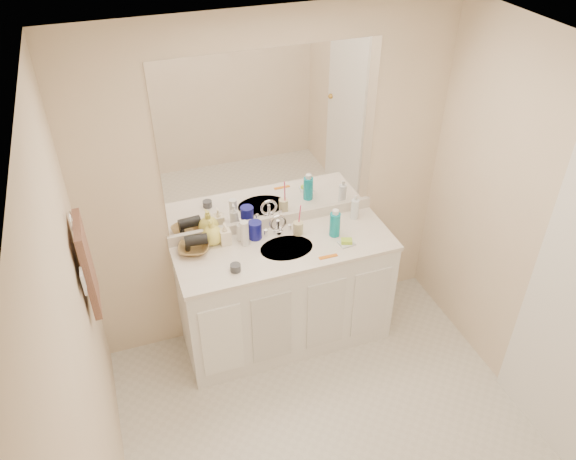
{
  "coord_description": "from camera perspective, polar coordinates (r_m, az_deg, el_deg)",
  "views": [
    {
      "loc": [
        -1.01,
        -1.86,
        3.21
      ],
      "look_at": [
        0.0,
        0.97,
        1.05
      ],
      "focal_mm": 35.0,
      "sensor_mm": 36.0,
      "label": 1
    }
  ],
  "objects": [
    {
      "name": "soap_dish",
      "position": [
        3.88,
        5.95,
        -1.35
      ],
      "size": [
        0.11,
        0.09,
        0.01
      ],
      "primitive_type": "cube",
      "rotation": [
        0.0,
        0.0,
        0.11
      ],
      "color": "silver",
      "rests_on": "countertop"
    },
    {
      "name": "backsplash",
      "position": [
        4.02,
        -1.49,
        0.92
      ],
      "size": [
        1.52,
        0.03,
        0.08
      ],
      "primitive_type": "cube",
      "color": "silver",
      "rests_on": "countertop"
    },
    {
      "name": "tan_cup",
      "position": [
        3.94,
        1.03,
        0.2
      ],
      "size": [
        0.09,
        0.09,
        0.1
      ],
      "primitive_type": "cylinder",
      "rotation": [
        0.0,
        0.0,
        0.35
      ],
      "color": "beige",
      "rests_on": "countertop"
    },
    {
      "name": "wicker_basket",
      "position": [
        3.84,
        -9.52,
        -1.83
      ],
      "size": [
        0.26,
        0.26,
        0.05
      ],
      "primitive_type": "imported",
      "rotation": [
        0.0,
        0.0,
        -0.3
      ],
      "color": "olive",
      "rests_on": "countertop"
    },
    {
      "name": "orange_comb",
      "position": [
        3.76,
        4.1,
        -2.71
      ],
      "size": [
        0.13,
        0.03,
        0.01
      ],
      "primitive_type": "cube",
      "rotation": [
        0.0,
        0.0,
        -0.02
      ],
      "color": "orange",
      "rests_on": "countertop"
    },
    {
      "name": "hair_dryer",
      "position": [
        3.8,
        -9.32,
        -1.01
      ],
      "size": [
        0.16,
        0.09,
        0.08
      ],
      "primitive_type": "cylinder",
      "rotation": [
        0.0,
        1.57,
        -0.08
      ],
      "color": "black",
      "rests_on": "wicker_basket"
    },
    {
      "name": "faucet",
      "position": [
        3.94,
        -1.03,
        0.32
      ],
      "size": [
        0.02,
        0.02,
        0.11
      ],
      "primitive_type": "cylinder",
      "color": "silver",
      "rests_on": "countertop"
    },
    {
      "name": "ceiling",
      "position": [
        2.27,
        8.58,
        14.3
      ],
      "size": [
        2.6,
        2.6,
        0.02
      ],
      "primitive_type": "cube",
      "color": "white",
      "rests_on": "wall_back"
    },
    {
      "name": "sink_basin",
      "position": [
        3.84,
        -0.15,
        -1.96
      ],
      "size": [
        0.37,
        0.37,
        0.02
      ],
      "primitive_type": "cylinder",
      "color": "beige",
      "rests_on": "countertop"
    },
    {
      "name": "blue_mug",
      "position": [
        3.89,
        -3.36,
        -0.01
      ],
      "size": [
        0.12,
        0.12,
        0.13
      ],
      "primitive_type": "cylinder",
      "rotation": [
        0.0,
        0.0,
        0.27
      ],
      "color": "navy",
      "rests_on": "countertop"
    },
    {
      "name": "soap_bottle_yellow",
      "position": [
        3.86,
        -7.71,
        -0.18
      ],
      "size": [
        0.18,
        0.18,
        0.19
      ],
      "primitive_type": "imported",
      "rotation": [
        0.0,
        0.0,
        -0.27
      ],
      "color": "#F3E95E",
      "rests_on": "countertop"
    },
    {
      "name": "dark_jar",
      "position": [
        3.64,
        -5.36,
        -3.83
      ],
      "size": [
        0.07,
        0.07,
        0.05
      ],
      "primitive_type": "cylinder",
      "rotation": [
        0.0,
        0.0,
        0.03
      ],
      "color": "#383A40",
      "rests_on": "countertop"
    },
    {
      "name": "clear_pump_bottle",
      "position": [
        4.11,
        6.8,
        2.12
      ],
      "size": [
        0.06,
        0.06,
        0.15
      ],
      "primitive_type": "cylinder",
      "rotation": [
        0.0,
        0.0,
        -0.03
      ],
      "color": "white",
      "rests_on": "countertop"
    },
    {
      "name": "soap_bottle_cream",
      "position": [
        3.85,
        -6.41,
        -0.37
      ],
      "size": [
        0.07,
        0.08,
        0.16
      ],
      "primitive_type": "imported",
      "rotation": [
        0.0,
        0.0,
        -0.01
      ],
      "color": "#FDEDCE",
      "rests_on": "countertop"
    },
    {
      "name": "toothbrush",
      "position": [
        3.88,
        1.18,
        1.46
      ],
      "size": [
        0.02,
        0.04,
        0.19
      ],
      "primitive_type": "cylinder",
      "rotation": [
        0.14,
        0.0,
        0.2
      ],
      "color": "#E73C6E",
      "rests_on": "tan_cup"
    },
    {
      "name": "soap_bottle_white",
      "position": [
        3.87,
        -4.82,
        0.06
      ],
      "size": [
        0.07,
        0.07,
        0.17
      ],
      "primitive_type": "imported",
      "rotation": [
        0.0,
        0.0,
        0.08
      ],
      "color": "white",
      "rests_on": "countertop"
    },
    {
      "name": "countertop",
      "position": [
        3.86,
        -0.25,
        -1.82
      ],
      "size": [
        1.52,
        0.57,
        0.03
      ],
      "primitive_type": "cube",
      "color": "white",
      "rests_on": "vanity_cabinet"
    },
    {
      "name": "mouthwash_bottle",
      "position": [
        3.91,
        4.78,
        0.56
      ],
      "size": [
        0.09,
        0.09,
        0.18
      ],
      "primitive_type": "cylinder",
      "rotation": [
        0.0,
        0.0,
        -0.25
      ],
      "color": "#0D94A5",
      "rests_on": "countertop"
    },
    {
      "name": "vanity_cabinet",
      "position": [
        4.14,
        -0.23,
        -6.66
      ],
      "size": [
        1.5,
        0.55,
        0.85
      ],
      "primitive_type": "cube",
      "color": "white",
      "rests_on": "floor"
    },
    {
      "name": "switch_plate",
      "position": [
        3.11,
        -20.08,
        -4.92
      ],
      "size": [
        0.01,
        0.08,
        0.13
      ],
      "primitive_type": "cube",
      "color": "white",
      "rests_on": "wall_left"
    },
    {
      "name": "mirror",
      "position": [
        3.7,
        -1.68,
        9.16
      ],
      "size": [
        1.48,
        0.01,
        1.2
      ],
      "primitive_type": "cube",
      "color": "white",
      "rests_on": "wall_back"
    },
    {
      "name": "extra_white_bottle",
      "position": [
        3.82,
        -4.43,
        -0.32
      ],
      "size": [
        0.06,
        0.06,
        0.18
      ],
      "primitive_type": "cylinder",
      "rotation": [
        0.0,
        0.0,
        0.06
      ],
      "color": "silver",
      "rests_on": "countertop"
    },
    {
      "name": "green_soap",
      "position": [
        3.87,
        5.97,
        -1.14
      ],
      "size": [
        0.09,
        0.08,
        0.03
      ],
      "primitive_type": "cube",
      "rotation": [
        0.0,
        0.0,
        -0.34
      ],
      "color": "#A5D734",
      "rests_on": "soap_dish"
    },
    {
      "name": "towel_ring",
      "position": [
        3.13,
        -21.16,
        0.86
      ],
      "size": [
        0.01,
        0.11,
        0.11
      ],
      "primitive_type": "torus",
      "rotation": [
        0.0,
        1.57,
        0.0
      ],
      "color": "silver",
      "rests_on": "wall_left"
    },
    {
      "name": "hand_towel",
      "position": [
        3.29,
        -19.72,
        -3.36
      ],
      "size": [
        0.04,
        0.32,
        0.55
      ],
      "primitive_type": "cube",
      "color": "brown",
      "rests_on": "towel_ring"
    },
    {
      "name": "floor",
      "position": [
        3.85,
        5.24,
        -21.15
      ],
      "size": [
        2.6,
        2.6,
        0.0
      ],
      "primitive_type": "cube",
      "color": "silver",
      "rests_on": "ground"
    },
    {
      "name": "wall_right",
      "position": [
        3.59,
        25.67,
        -2.54
      ],
      "size": [
        0.02,
        2.6,
        2.4
      ],
      "primitive_type": "cube",
      "color": "beige",
      "rests_on": "floor"
    },
    {
      "name": "wall_back",
      "position": [
        3.88,
        -1.62,
        4.44
      ],
      "size": [
        2.6,
        0.02,
        2.4
      ],
      "primitive_type": "cube",
      "color": "beige",
      "rests_on": "floor"
    },
    {
      "name": "wall_left",
      "position": [
        2.76,
        -19.58,
        -14.05
      ],
      "size": [
        0.02,
        2.6,
        2.4
      ],
      "primitive_type": "cube",
      "color": "beige",
      "rests_on": "floor"
    }
  ]
}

